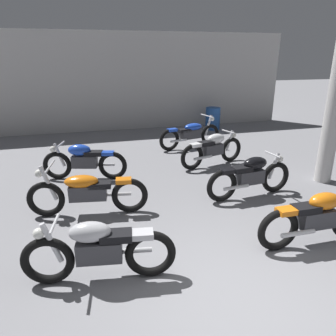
{
  "coord_description": "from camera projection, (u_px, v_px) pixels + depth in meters",
  "views": [
    {
      "loc": [
        -1.73,
        -2.62,
        2.8
      ],
      "look_at": [
        0.0,
        3.48,
        0.55
      ],
      "focal_mm": 34.43,
      "sensor_mm": 36.0,
      "label": 1
    }
  ],
  "objects": [
    {
      "name": "ground_plane",
      "position": [
        249.0,
        308.0,
        3.76
      ],
      "size": [
        60.0,
        60.0,
        0.0
      ],
      "primitive_type": "plane",
      "color": "gray"
    },
    {
      "name": "back_wall",
      "position": [
        122.0,
        82.0,
        12.15
      ],
      "size": [
        13.18,
        0.24,
        3.6
      ],
      "primitive_type": "cube",
      "color": "#BCBAB7",
      "rests_on": "ground"
    },
    {
      "name": "motorcycle_left_row_2",
      "position": [
        84.0,
        160.0,
        7.49
      ],
      "size": [
        1.93,
        0.7,
        0.88
      ],
      "color": "black",
      "rests_on": "ground"
    },
    {
      "name": "motorcycle_left_row_1",
      "position": [
        87.0,
        192.0,
        5.82
      ],
      "size": [
        2.16,
        0.68,
        0.97
      ],
      "color": "black",
      "rests_on": "ground"
    },
    {
      "name": "motorcycle_left_row_0",
      "position": [
        99.0,
        249.0,
        4.09
      ],
      "size": [
        1.96,
        0.53,
        0.88
      ],
      "color": "black",
      "rests_on": "ground"
    },
    {
      "name": "support_pillar",
      "position": [
        333.0,
        112.0,
        7.0
      ],
      "size": [
        0.36,
        0.36,
        3.2
      ],
      "primitive_type": "cylinder",
      "color": "#BCBAB7",
      "rests_on": "ground"
    },
    {
      "name": "motorcycle_right_row_2",
      "position": [
        213.0,
        149.0,
        8.43
      ],
      "size": [
        1.93,
        0.71,
        0.88
      ],
      "color": "black",
      "rests_on": "ground"
    },
    {
      "name": "motorcycle_right_row_3",
      "position": [
        191.0,
        133.0,
        10.07
      ],
      "size": [
        2.14,
        0.8,
        0.97
      ],
      "color": "black",
      "rests_on": "ground"
    },
    {
      "name": "motorcycle_right_row_0",
      "position": [
        317.0,
        217.0,
        4.89
      ],
      "size": [
        1.97,
        0.48,
        0.88
      ],
      "color": "black",
      "rests_on": "ground"
    },
    {
      "name": "oil_drum",
      "position": [
        213.0,
        118.0,
        12.56
      ],
      "size": [
        0.59,
        0.59,
        0.85
      ],
      "color": "#23519E",
      "rests_on": "ground"
    },
    {
      "name": "motorcycle_right_row_1",
      "position": [
        251.0,
        176.0,
        6.56
      ],
      "size": [
        1.97,
        0.52,
        0.88
      ],
      "color": "black",
      "rests_on": "ground"
    }
  ]
}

